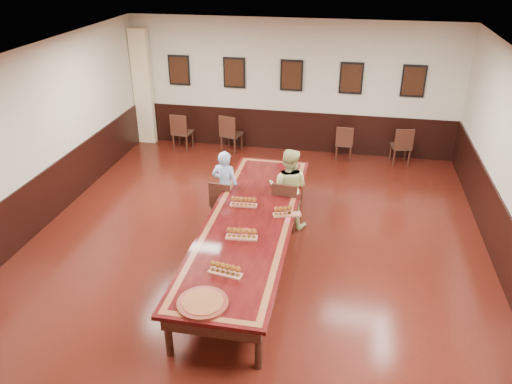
% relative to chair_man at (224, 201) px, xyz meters
% --- Properties ---
extents(floor, '(8.00, 10.00, 0.02)m').
position_rel_chair_man_xyz_m(floor, '(0.73, -1.12, -0.45)').
color(floor, black).
rests_on(floor, ground).
extents(ceiling, '(8.00, 10.00, 0.02)m').
position_rel_chair_man_xyz_m(ceiling, '(0.73, -1.12, 2.77)').
color(ceiling, white).
rests_on(ceiling, floor).
extents(wall_back, '(8.00, 0.02, 3.20)m').
position_rel_chair_man_xyz_m(wall_back, '(0.73, 3.89, 1.16)').
color(wall_back, beige).
rests_on(wall_back, floor).
extents(wall_left, '(0.02, 10.00, 3.20)m').
position_rel_chair_man_xyz_m(wall_left, '(-3.28, -1.12, 1.16)').
color(wall_left, beige).
rests_on(wall_left, floor).
extents(chair_man, '(0.46, 0.50, 0.87)m').
position_rel_chair_man_xyz_m(chair_man, '(0.00, 0.00, 0.00)').
color(chair_man, '#311E16').
rests_on(chair_man, floor).
extents(chair_woman, '(0.50, 0.54, 0.97)m').
position_rel_chair_man_xyz_m(chair_woman, '(1.18, 0.01, 0.05)').
color(chair_woman, '#311E16').
rests_on(chair_woman, floor).
extents(spare_chair_a, '(0.49, 0.52, 0.95)m').
position_rel_chair_man_xyz_m(spare_chair_a, '(-1.94, 3.39, 0.04)').
color(spare_chair_a, '#311E16').
rests_on(spare_chair_a, floor).
extents(spare_chair_b, '(0.56, 0.59, 0.96)m').
position_rel_chair_man_xyz_m(spare_chair_b, '(-0.68, 3.47, 0.04)').
color(spare_chair_b, '#311E16').
rests_on(spare_chair_b, floor).
extents(spare_chair_c, '(0.42, 0.46, 0.86)m').
position_rel_chair_man_xyz_m(spare_chair_c, '(2.10, 3.51, -0.01)').
color(spare_chair_c, '#311E16').
rests_on(spare_chair_c, floor).
extents(spare_chair_d, '(0.51, 0.54, 0.92)m').
position_rel_chair_man_xyz_m(spare_chair_d, '(3.42, 3.48, 0.02)').
color(spare_chair_d, '#311E16').
rests_on(spare_chair_d, floor).
extents(person_man, '(0.55, 0.40, 1.40)m').
position_rel_chair_man_xyz_m(person_man, '(0.01, 0.09, 0.26)').
color(person_man, '#517FCB').
rests_on(person_man, floor).
extents(person_woman, '(0.81, 0.66, 1.51)m').
position_rel_chair_man_xyz_m(person_woman, '(1.19, 0.11, 0.32)').
color(person_woman, '#CED283').
rests_on(person_woman, floor).
extents(pink_phone, '(0.08, 0.15, 0.01)m').
position_rel_chair_man_xyz_m(pink_phone, '(1.33, -1.03, 0.32)').
color(pink_phone, '#CA435B').
rests_on(pink_phone, conference_table).
extents(curtain, '(0.45, 0.18, 2.90)m').
position_rel_chair_man_xyz_m(curtain, '(-3.02, 3.70, 1.01)').
color(curtain, beige).
rests_on(curtain, floor).
extents(wainscoting, '(8.00, 10.00, 1.00)m').
position_rel_chair_man_xyz_m(wainscoting, '(0.73, -1.12, 0.06)').
color(wainscoting, black).
rests_on(wainscoting, floor).
extents(conference_table, '(1.40, 5.00, 0.76)m').
position_rel_chair_man_xyz_m(conference_table, '(0.73, -1.12, 0.17)').
color(conference_table, black).
rests_on(conference_table, floor).
extents(posters, '(6.14, 0.04, 0.74)m').
position_rel_chair_man_xyz_m(posters, '(0.73, 3.82, 1.46)').
color(posters, black).
rests_on(posters, wall_back).
extents(flight_a, '(0.47, 0.17, 0.17)m').
position_rel_chair_man_xyz_m(flight_a, '(0.53, -0.69, 0.39)').
color(flight_a, '#91553C').
rests_on(flight_a, conference_table).
extents(flight_b, '(0.48, 0.26, 0.17)m').
position_rel_chair_man_xyz_m(flight_b, '(1.27, -0.87, 0.39)').
color(flight_b, '#91553C').
rests_on(flight_b, conference_table).
extents(flight_c, '(0.49, 0.19, 0.18)m').
position_rel_chair_man_xyz_m(flight_c, '(0.72, -1.70, 0.40)').
color(flight_c, '#91553C').
rests_on(flight_c, conference_table).
extents(flight_d, '(0.49, 0.22, 0.18)m').
position_rel_chair_man_xyz_m(flight_d, '(0.70, -2.63, 0.39)').
color(flight_d, '#91553C').
rests_on(flight_d, conference_table).
extents(red_plate_grp, '(0.20, 0.20, 0.03)m').
position_rel_chair_man_xyz_m(red_plate_grp, '(0.75, -1.51, 0.32)').
color(red_plate_grp, '#AE0B23').
rests_on(red_plate_grp, conference_table).
extents(carved_platter, '(0.81, 0.81, 0.05)m').
position_rel_chair_man_xyz_m(carved_platter, '(0.58, -3.28, 0.34)').
color(carved_platter, '#511710').
rests_on(carved_platter, conference_table).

